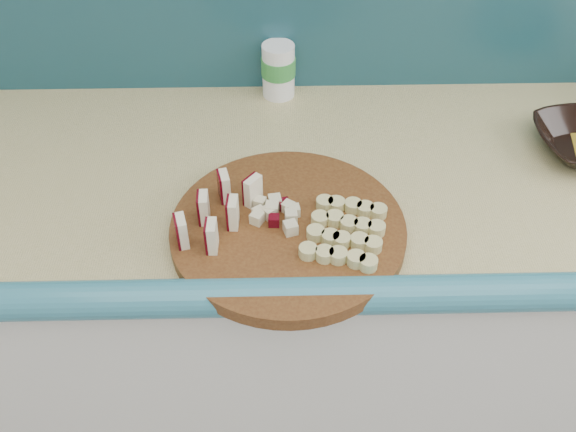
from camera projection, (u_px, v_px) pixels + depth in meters
The scene contains 6 objects.
kitchen_counter at pixel (402, 317), 1.49m from camera, with size 2.20×0.63×0.91m.
cutting_board at pixel (288, 230), 1.04m from camera, with size 0.38×0.38×0.02m, color #45220E.
apple_wedges at pixel (218, 210), 1.02m from camera, with size 0.13×0.15×0.05m.
apple_chunks at pixel (273, 218), 1.03m from camera, with size 0.06×0.06×0.02m.
banana_slices at pixel (346, 231), 1.01m from camera, with size 0.15×0.16×0.02m.
canister at pixel (278, 69), 1.31m from camera, with size 0.07×0.07×0.11m.
Camera 1 is at (-0.19, 0.59, 1.66)m, focal length 40.00 mm.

